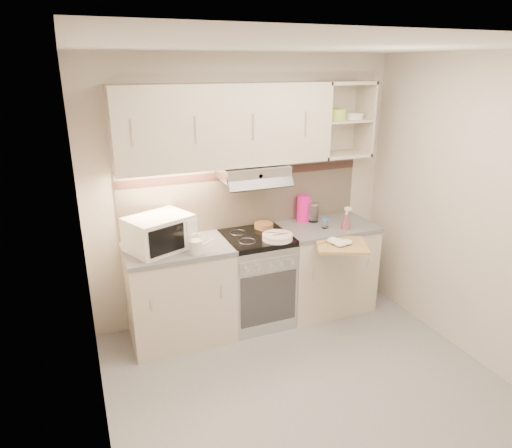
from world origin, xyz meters
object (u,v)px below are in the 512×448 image
(pink_pitcher, at_px, (303,208))
(cutting_board, at_px, (341,245))
(electric_range, at_px, (256,279))
(watering_can, at_px, (197,246))
(glass_jar, at_px, (314,212))
(plate_stack, at_px, (277,237))
(spray_bottle, at_px, (346,220))
(microwave, at_px, (159,233))

(pink_pitcher, bearing_deg, cutting_board, -73.21)
(electric_range, distance_m, watering_can, 0.84)
(glass_jar, bearing_deg, watering_can, -164.78)
(plate_stack, bearing_deg, spray_bottle, 0.62)
(watering_can, height_order, plate_stack, watering_can)
(electric_range, bearing_deg, spray_bottle, -11.34)
(microwave, bearing_deg, cutting_board, -39.99)
(spray_bottle, bearing_deg, glass_jar, 103.25)
(plate_stack, height_order, pink_pitcher, pink_pitcher)
(watering_can, xyz_separation_m, glass_jar, (1.30, 0.35, 0.03))
(watering_can, relative_size, plate_stack, 0.79)
(microwave, relative_size, watering_can, 2.86)
(watering_can, height_order, cutting_board, watering_can)
(plate_stack, bearing_deg, cutting_board, -28.91)
(glass_jar, height_order, spray_bottle, spray_bottle)
(watering_can, distance_m, plate_stack, 0.76)
(electric_range, distance_m, pink_pitcher, 0.85)
(watering_can, relative_size, glass_jar, 1.13)
(pink_pitcher, relative_size, cutting_board, 0.60)
(microwave, relative_size, spray_bottle, 2.64)
(watering_can, relative_size, cutting_board, 0.50)
(cutting_board, bearing_deg, spray_bottle, 76.22)
(microwave, xyz_separation_m, glass_jar, (1.56, 0.13, -0.05))
(plate_stack, distance_m, pink_pitcher, 0.61)
(glass_jar, distance_m, cutting_board, 0.61)
(glass_jar, height_order, cutting_board, glass_jar)
(plate_stack, relative_size, pink_pitcher, 1.04)
(electric_range, height_order, microwave, microwave)
(pink_pitcher, bearing_deg, microwave, -159.34)
(glass_jar, bearing_deg, cutting_board, -93.96)
(watering_can, bearing_deg, glass_jar, 15.77)
(electric_range, height_order, plate_stack, plate_stack)
(pink_pitcher, xyz_separation_m, spray_bottle, (0.27, -0.37, -0.04))
(electric_range, xyz_separation_m, plate_stack, (0.13, -0.18, 0.48))
(pink_pitcher, bearing_deg, watering_can, -147.92)
(microwave, xyz_separation_m, pink_pitcher, (1.48, 0.19, -0.01))
(glass_jar, bearing_deg, pink_pitcher, 142.35)
(cutting_board, bearing_deg, glass_jar, 110.48)
(plate_stack, xyz_separation_m, pink_pitcher, (0.46, 0.38, 0.11))
(electric_range, relative_size, watering_can, 4.13)
(electric_range, bearing_deg, pink_pitcher, 18.49)
(cutting_board, bearing_deg, pink_pitcher, 118.05)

